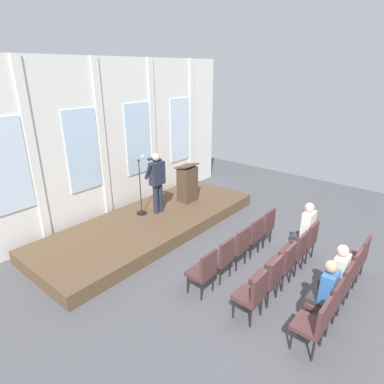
{
  "coord_description": "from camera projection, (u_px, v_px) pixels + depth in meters",
  "views": [
    {
      "loc": [
        -5.27,
        -1.9,
        4.1
      ],
      "look_at": [
        0.12,
        2.59,
        1.37
      ],
      "focal_mm": 30.04,
      "sensor_mm": 36.0,
      "label": 1
    }
  ],
  "objects": [
    {
      "name": "audience_r1_c4",
      "position": [
        305.0,
        228.0,
        7.12
      ],
      "size": [
        0.36,
        0.39,
        1.38
      ],
      "color": "#2D2D33",
      "rests_on": "ground"
    },
    {
      "name": "chair_r0_c2",
      "position": [
        238.0,
        245.0,
        6.92
      ],
      "size": [
        0.46,
        0.44,
        0.94
      ],
      "color": "black",
      "rests_on": "ground"
    },
    {
      "name": "chair_r1_c4",
      "position": [
        307.0,
        239.0,
        7.16
      ],
      "size": [
        0.46,
        0.44,
        0.94
      ],
      "color": "black",
      "rests_on": "ground"
    },
    {
      "name": "chair_r2_c1",
      "position": [
        328.0,
        302.0,
        5.23
      ],
      "size": [
        0.46,
        0.44,
        0.94
      ],
      "color": "black",
      "rests_on": "ground"
    },
    {
      "name": "chair_r1_c3",
      "position": [
        296.0,
        250.0,
        6.72
      ],
      "size": [
        0.46,
        0.44,
        0.94
      ],
      "color": "black",
      "rests_on": "ground"
    },
    {
      "name": "ground_plane",
      "position": [
        288.0,
        288.0,
        6.4
      ],
      "size": [
        14.03,
        14.03,
        0.0
      ],
      "primitive_type": "plane",
      "color": "#4C4C51"
    },
    {
      "name": "stage_platform",
      "position": [
        152.0,
        224.0,
        8.67
      ],
      "size": [
        6.35,
        2.37,
        0.33
      ],
      "primitive_type": "cube",
      "color": "brown",
      "rests_on": "ground"
    },
    {
      "name": "chair_r2_c2",
      "position": [
        339.0,
        284.0,
        5.66
      ],
      "size": [
        0.46,
        0.44,
        0.94
      ],
      "color": "black",
      "rests_on": "ground"
    },
    {
      "name": "rear_partition",
      "position": [
        112.0,
        142.0,
        8.84
      ],
      "size": [
        9.25,
        0.14,
        4.37
      ],
      "color": "silver",
      "rests_on": "ground"
    },
    {
      "name": "chair_r0_c3",
      "position": [
        252.0,
        234.0,
        7.35
      ],
      "size": [
        0.46,
        0.44,
        0.94
      ],
      "color": "black",
      "rests_on": "ground"
    },
    {
      "name": "audience_r2_c1",
      "position": [
        325.0,
        290.0,
        5.21
      ],
      "size": [
        0.36,
        0.39,
        1.29
      ],
      "color": "#2D2D33",
      "rests_on": "ground"
    },
    {
      "name": "speaker",
      "position": [
        157.0,
        179.0,
        8.63
      ],
      "size": [
        0.51,
        0.69,
        1.69
      ],
      "color": "#232838",
      "rests_on": "stage_platform"
    },
    {
      "name": "chair_r0_c4",
      "position": [
        265.0,
        225.0,
        7.78
      ],
      "size": [
        0.46,
        0.44,
        0.94
      ],
      "color": "black",
      "rests_on": "ground"
    },
    {
      "name": "chair_r2_c3",
      "position": [
        349.0,
        268.0,
        6.1
      ],
      "size": [
        0.46,
        0.44,
        0.94
      ],
      "color": "black",
      "rests_on": "ground"
    },
    {
      "name": "lectern",
      "position": [
        187.0,
        183.0,
        9.55
      ],
      "size": [
        0.6,
        0.48,
        1.16
      ],
      "color": "#4C3828",
      "rests_on": "stage_platform"
    },
    {
      "name": "audience_r2_c2",
      "position": [
        336.0,
        273.0,
        5.65
      ],
      "size": [
        0.36,
        0.39,
        1.29
      ],
      "color": "#2D2D33",
      "rests_on": "ground"
    },
    {
      "name": "chair_r1_c2",
      "position": [
        284.0,
        262.0,
        6.29
      ],
      "size": [
        0.46,
        0.44,
        0.94
      ],
      "color": "black",
      "rests_on": "ground"
    },
    {
      "name": "chair_r0_c1",
      "position": [
        222.0,
        256.0,
        6.48
      ],
      "size": [
        0.46,
        0.44,
        0.94
      ],
      "color": "black",
      "rests_on": "ground"
    },
    {
      "name": "mic_stand",
      "position": [
        141.0,
        202.0,
        8.76
      ],
      "size": [
        0.28,
        0.28,
        1.55
      ],
      "color": "black",
      "rests_on": "stage_platform"
    },
    {
      "name": "chair_r2_c0",
      "position": [
        314.0,
        323.0,
        4.8
      ],
      "size": [
        0.46,
        0.44,
        0.94
      ],
      "color": "black",
      "rests_on": "ground"
    },
    {
      "name": "chair_r2_c4",
      "position": [
        358.0,
        255.0,
        6.53
      ],
      "size": [
        0.46,
        0.44,
        0.94
      ],
      "color": "black",
      "rests_on": "ground"
    },
    {
      "name": "chair_r1_c0",
      "position": [
        253.0,
        293.0,
        5.42
      ],
      "size": [
        0.46,
        0.44,
        0.94
      ],
      "color": "black",
      "rests_on": "ground"
    },
    {
      "name": "chair_r0_c0",
      "position": [
        204.0,
        270.0,
        6.05
      ],
      "size": [
        0.46,
        0.44,
        0.94
      ],
      "color": "black",
      "rests_on": "ground"
    },
    {
      "name": "chair_r1_c1",
      "position": [
        269.0,
        277.0,
        5.86
      ],
      "size": [
        0.46,
        0.44,
        0.94
      ],
      "color": "black",
      "rests_on": "ground"
    }
  ]
}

